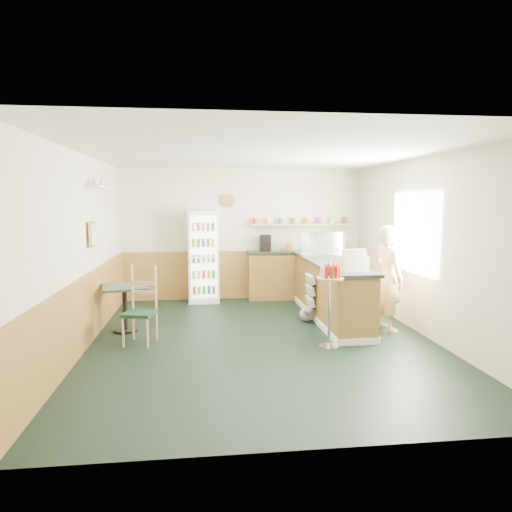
{
  "coord_description": "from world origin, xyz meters",
  "views": [
    {
      "loc": [
        -0.83,
        -6.46,
        2.04
      ],
      "look_at": [
        0.0,
        0.6,
        1.18
      ],
      "focal_mm": 32.0,
      "sensor_mm": 36.0,
      "label": 1
    }
  ],
  "objects": [
    {
      "name": "newspaper_rack",
      "position": [
        0.99,
        1.06,
        0.5
      ],
      "size": [
        0.09,
        0.48,
        0.56
      ],
      "color": "black",
      "rests_on": "ground"
    },
    {
      "name": "service_counter",
      "position": [
        1.35,
        1.07,
        0.46
      ],
      "size": [
        0.68,
        3.01,
        1.01
      ],
      "color": "olive",
      "rests_on": "ground"
    },
    {
      "name": "display_case",
      "position": [
        1.35,
        1.73,
        1.23
      ],
      "size": [
        0.79,
        0.41,
        0.45
      ],
      "color": "silver",
      "rests_on": "service_counter"
    },
    {
      "name": "dog_doorstop",
      "position": [
        0.9,
        0.94,
        0.14
      ],
      "size": [
        0.24,
        0.31,
        0.29
      ],
      "rotation": [
        0.0,
        0.0,
        -0.21
      ],
      "color": "gray",
      "rests_on": "ground"
    },
    {
      "name": "back_counter",
      "position": [
        1.19,
        2.8,
        0.55
      ],
      "size": [
        2.24,
        0.42,
        1.69
      ],
      "color": "olive",
      "rests_on": "ground"
    },
    {
      "name": "room_envelope",
      "position": [
        -0.23,
        0.73,
        1.52
      ],
      "size": [
        5.04,
        6.02,
        2.72
      ],
      "color": "beige",
      "rests_on": "ground"
    },
    {
      "name": "condiment_stand",
      "position": [
        0.91,
        -0.43,
        0.8
      ],
      "size": [
        0.37,
        0.37,
        1.16
      ],
      "rotation": [
        0.0,
        0.0,
        0.23
      ],
      "color": "silver",
      "rests_on": "ground"
    },
    {
      "name": "cafe_table",
      "position": [
        -2.05,
        0.71,
        0.51
      ],
      "size": [
        0.79,
        0.79,
        0.73
      ],
      "rotation": [
        0.0,
        0.0,
        0.23
      ],
      "color": "black",
      "rests_on": "ground"
    },
    {
      "name": "cafe_chair",
      "position": [
        -1.74,
        0.13,
        0.58
      ],
      "size": [
        0.51,
        0.51,
        1.12
      ],
      "rotation": [
        0.0,
        0.0,
        -0.25
      ],
      "color": "black",
      "rests_on": "ground"
    },
    {
      "name": "shopkeeper",
      "position": [
        2.05,
        0.3,
        0.83
      ],
      "size": [
        0.52,
        0.63,
        1.67
      ],
      "primitive_type": "imported",
      "rotation": [
        0.0,
        0.0,
        1.81
      ],
      "color": "tan",
      "rests_on": "ground"
    },
    {
      "name": "drinks_fridge",
      "position": [
        -0.82,
        2.74,
        0.92
      ],
      "size": [
        0.61,
        0.53,
        1.85
      ],
      "color": "white",
      "rests_on": "ground"
    },
    {
      "name": "ground",
      "position": [
        0.0,
        0.0,
        0.0
      ],
      "size": [
        6.0,
        6.0,
        0.0
      ],
      "primitive_type": "plane",
      "color": "black",
      "rests_on": "ground"
    },
    {
      "name": "cash_register",
      "position": [
        1.35,
        0.06,
        1.13
      ],
      "size": [
        0.47,
        0.48,
        0.23
      ],
      "primitive_type": "cube",
      "rotation": [
        0.0,
        0.0,
        0.18
      ],
      "color": "beige",
      "rests_on": "service_counter"
    }
  ]
}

